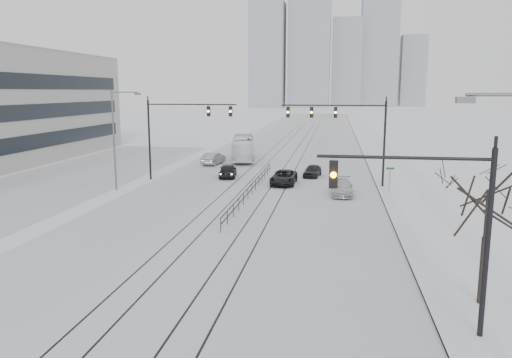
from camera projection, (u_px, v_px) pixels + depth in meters
name	position (u px, v px, depth m)	size (l,w,h in m)	color
road	(286.00, 153.00, 72.53)	(22.00, 260.00, 0.02)	silver
sidewalk_east	(381.00, 154.00, 70.43)	(5.00, 260.00, 0.16)	white
curb	(363.00, 154.00, 70.81)	(0.10, 260.00, 0.12)	gray
parking_strip	(69.00, 179.00, 51.31)	(14.00, 60.00, 0.03)	silver
tram_rails	(267.00, 176.00, 53.08)	(5.30, 180.00, 0.01)	black
skyline	(334.00, 51.00, 274.17)	(96.00, 48.00, 72.00)	#8E939C
traffic_mast_near	(441.00, 216.00, 17.55)	(6.10, 0.37, 7.00)	black
traffic_mast_ne	(348.00, 126.00, 45.95)	(9.60, 0.37, 8.00)	black
traffic_mast_nw	(177.00, 125.00, 49.54)	(9.10, 0.37, 8.00)	black
street_light_west	(117.00, 133.00, 44.34)	(2.73, 0.25, 9.00)	#595B60
bare_tree	(488.00, 202.00, 20.11)	(4.40, 4.40, 6.10)	black
median_fence	(252.00, 189.00, 43.27)	(0.06, 24.00, 1.00)	black
street_sign	(390.00, 176.00, 43.20)	(0.70, 0.06, 2.40)	#595B60
sedan_sb_inner	(228.00, 171.00, 51.93)	(1.70, 4.22, 1.44)	black
sedan_sb_outer	(213.00, 159.00, 61.02)	(1.55, 4.46, 1.47)	#919398
sedan_nb_front	(284.00, 178.00, 47.98)	(2.27, 4.92, 1.37)	black
sedan_nb_right	(342.00, 188.00, 43.08)	(1.88, 4.62, 1.34)	#B9BAC1
sedan_nb_far	(312.00, 171.00, 52.30)	(1.50, 3.73, 1.27)	black
box_truck	(243.00, 148.00, 64.67)	(2.65, 11.31, 3.15)	white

